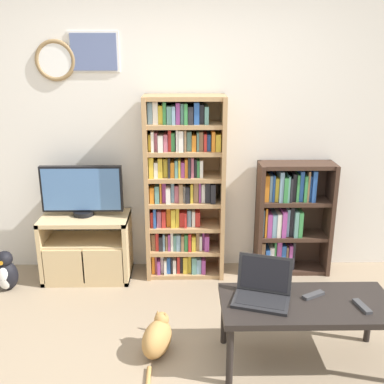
% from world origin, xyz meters
% --- Properties ---
extents(wall_back, '(5.80, 0.09, 2.60)m').
position_xyz_m(wall_back, '(-0.01, 1.81, 1.31)').
color(wall_back, silver).
rests_on(wall_back, ground_plane).
extents(tv_stand, '(0.77, 0.42, 0.59)m').
position_xyz_m(tv_stand, '(-0.78, 1.53, 0.30)').
color(tv_stand, tan).
rests_on(tv_stand, ground_plane).
extents(television, '(0.71, 0.18, 0.45)m').
position_xyz_m(television, '(-0.80, 1.57, 0.81)').
color(television, black).
rests_on(television, tv_stand).
extents(bookshelf_tall, '(0.69, 0.32, 1.63)m').
position_xyz_m(bookshelf_tall, '(0.07, 1.62, 0.82)').
color(bookshelf_tall, tan).
rests_on(bookshelf_tall, ground_plane).
extents(bookshelf_short, '(0.67, 0.26, 1.04)m').
position_xyz_m(bookshelf_short, '(1.04, 1.65, 0.53)').
color(bookshelf_short, '#3D281E').
rests_on(bookshelf_short, ground_plane).
extents(coffee_table, '(1.11, 0.50, 0.45)m').
position_xyz_m(coffee_table, '(0.88, 0.35, 0.40)').
color(coffee_table, black).
rests_on(coffee_table, ground_plane).
extents(laptop, '(0.42, 0.38, 0.26)m').
position_xyz_m(laptop, '(0.60, 0.39, 0.51)').
color(laptop, '#232326').
rests_on(laptop, coffee_table).
extents(remote_near_laptop, '(0.07, 0.17, 0.02)m').
position_xyz_m(remote_near_laptop, '(1.20, 0.27, 0.46)').
color(remote_near_laptop, '#38383A').
rests_on(remote_near_laptop, coffee_table).
extents(remote_far_from_laptop, '(0.16, 0.12, 0.02)m').
position_xyz_m(remote_far_from_laptop, '(0.94, 0.41, 0.46)').
color(remote_far_from_laptop, '#38383A').
rests_on(remote_far_from_laptop, coffee_table).
extents(cat, '(0.27, 0.53, 0.29)m').
position_xyz_m(cat, '(-0.09, 0.44, 0.13)').
color(cat, '#B78447').
rests_on(cat, ground_plane).
extents(penguin_figurine, '(0.19, 0.17, 0.36)m').
position_xyz_m(penguin_figurine, '(-1.44, 1.31, 0.16)').
color(penguin_figurine, black).
rests_on(penguin_figurine, ground_plane).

